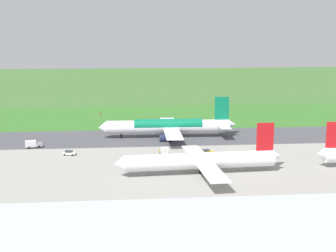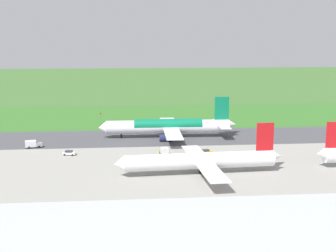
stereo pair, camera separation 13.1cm
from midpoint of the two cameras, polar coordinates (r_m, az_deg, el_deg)
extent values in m
plane|color=#3D662D|center=(183.52, -3.84, -1.45)|extent=(800.00, 800.00, 0.00)
cube|color=#47474C|center=(183.52, -3.84, -1.44)|extent=(600.00, 31.31, 0.06)
cube|color=gray|center=(132.55, -3.27, -6.29)|extent=(440.00, 110.00, 0.05)
cube|color=#346B27|center=(227.61, -4.12, 0.97)|extent=(600.00, 80.00, 0.04)
cylinder|color=white|center=(183.36, 0.02, -0.09)|extent=(48.09, 6.14, 5.20)
cone|color=white|center=(183.35, -7.95, -0.20)|extent=(3.10, 5.00, 4.94)
cone|color=white|center=(186.71, 7.76, 0.19)|extent=(3.59, 4.49, 4.42)
cube|color=#0C724C|center=(184.83, 6.57, 2.16)|extent=(5.61, 0.61, 9.00)
cube|color=white|center=(180.58, 6.85, -0.08)|extent=(4.18, 9.08, 0.36)
cube|color=white|center=(191.20, 6.23, 0.54)|extent=(4.18, 9.08, 0.36)
cube|color=white|center=(172.76, 0.61, -0.91)|extent=(6.43, 22.11, 0.35)
cube|color=white|center=(194.29, 0.08, 0.41)|extent=(6.43, 22.11, 0.35)
cylinder|color=#23284C|center=(176.52, -0.29, -1.48)|extent=(4.55, 2.89, 2.80)
cylinder|color=#23284C|center=(191.17, -0.59, -0.52)|extent=(4.55, 2.89, 2.80)
cylinder|color=black|center=(183.48, -5.67, -0.93)|extent=(0.70, 0.70, 3.42)
cylinder|color=black|center=(180.19, 1.06, -1.10)|extent=(0.70, 0.70, 3.42)
cylinder|color=black|center=(187.99, 0.85, -0.59)|extent=(0.70, 0.70, 3.42)
cylinder|color=#0C724C|center=(183.26, 0.02, 0.07)|extent=(26.50, 5.74, 5.23)
cone|color=white|center=(148.88, 18.15, -3.22)|extent=(3.16, 3.96, 3.90)
cube|color=red|center=(149.16, 19.54, -1.02)|extent=(4.95, 0.53, 7.95)
cylinder|color=white|center=(135.56, 3.94, -4.23)|extent=(43.95, 7.32, 4.74)
cone|color=white|center=(132.61, -5.95, -4.61)|extent=(3.00, 4.66, 4.50)
cone|color=white|center=(142.07, 13.04, -3.56)|extent=(3.42, 4.21, 4.03)
cube|color=red|center=(139.41, 11.72, -1.28)|extent=(5.12, 0.76, 8.20)
cube|color=white|center=(126.48, 5.32, -5.54)|extent=(6.65, 20.34, 0.32)
cube|color=white|center=(145.32, 3.43, -3.34)|extent=(6.65, 20.34, 0.32)
cylinder|color=black|center=(136.40, 3.92, -5.49)|extent=(0.73, 0.73, 1.46)
cube|color=#334C60|center=(75.53, -16.20, -13.72)|extent=(133.05, 0.16, 5.39)
cube|color=gray|center=(173.40, -15.36, -2.18)|extent=(2.58, 2.58, 1.30)
cube|color=silver|center=(173.31, -16.29, -2.08)|extent=(4.17, 2.98, 2.20)
cylinder|color=black|center=(174.52, -15.36, -2.31)|extent=(0.94, 0.47, 0.90)
cylinder|color=black|center=(172.57, -15.34, -2.46)|extent=(0.94, 0.47, 0.90)
cylinder|color=black|center=(174.53, -16.47, -2.37)|extent=(0.94, 0.47, 0.90)
cylinder|color=black|center=(172.58, -16.47, -2.52)|extent=(0.94, 0.47, 0.90)
cube|color=silver|center=(159.94, -11.85, -3.25)|extent=(4.51, 2.74, 0.75)
cube|color=#2D333D|center=(159.85, -11.93, -3.02)|extent=(2.54, 2.17, 0.55)
cylinder|color=black|center=(160.33, -11.27, -3.34)|extent=(0.67, 0.36, 0.64)
cylinder|color=black|center=(158.78, -11.48, -3.48)|extent=(0.67, 0.36, 0.64)
cylinder|color=black|center=(161.28, -12.21, -3.29)|extent=(0.67, 0.36, 0.64)
cylinder|color=black|center=(159.74, -12.43, -3.43)|extent=(0.67, 0.36, 0.64)
cube|color=gold|center=(158.62, -0.58, -2.98)|extent=(2.43, 2.43, 1.30)
cube|color=silver|center=(155.85, -0.38, -3.07)|extent=(2.70, 4.03, 2.20)
cylinder|color=black|center=(158.60, -0.93, -3.23)|extent=(0.40, 0.93, 0.90)
cylinder|color=black|center=(158.97, -0.22, -3.19)|extent=(0.40, 0.93, 0.90)
cylinder|color=black|center=(155.36, -0.70, -3.53)|extent=(0.40, 0.93, 0.90)
cylinder|color=black|center=(155.74, 0.02, -3.49)|extent=(0.40, 0.93, 0.90)
cube|color=gold|center=(158.65, 4.69, -3.17)|extent=(4.52, 2.83, 0.75)
cube|color=#2D333D|center=(158.41, 4.63, -2.95)|extent=(2.57, 2.21, 0.55)
cylinder|color=black|center=(160.07, 5.01, -3.19)|extent=(0.68, 0.38, 0.64)
cylinder|color=black|center=(158.58, 5.28, -3.32)|extent=(0.68, 0.38, 0.64)
cylinder|color=black|center=(158.92, 4.10, -3.28)|extent=(0.68, 0.38, 0.64)
cylinder|color=black|center=(157.42, 4.35, -3.42)|extent=(0.68, 0.38, 0.64)
cylinder|color=slate|center=(227.14, -8.15, 1.15)|extent=(0.10, 0.10, 2.27)
cube|color=red|center=(226.92, -8.16, 1.51)|extent=(0.60, 0.04, 0.60)
cone|color=orange|center=(231.49, -9.24, 1.09)|extent=(0.40, 0.40, 0.55)
camera|label=1|loc=(0.07, -89.98, 0.00)|focal=50.24mm
camera|label=2|loc=(0.07, 90.02, 0.00)|focal=50.24mm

